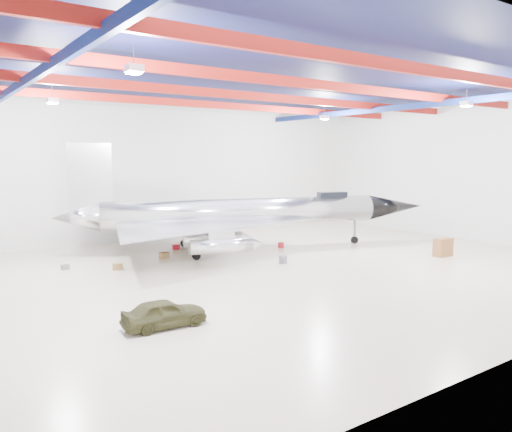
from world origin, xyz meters
TOP-DOWN VIEW (x-y plane):
  - floor at (0.00, 0.00)m, footprint 40.00×40.00m
  - wall_back at (0.00, 15.00)m, footprint 40.00×0.00m
  - wall_right at (20.00, 0.00)m, footprint 0.00×30.00m
  - ceiling at (0.00, 0.00)m, footprint 40.00×40.00m
  - ceiling_structure at (0.00, 0.00)m, footprint 39.50×29.50m
  - jet_aircraft at (2.68, 6.35)m, footprint 26.90×19.73m
  - jeep at (-8.87, -5.58)m, footprint 3.39×1.54m
  - desk at (12.41, -3.25)m, footprint 1.35×0.70m
  - crate_ply at (-6.92, 5.28)m, footprint 0.68×0.63m
  - toolbox_red at (-1.20, 9.30)m, footprint 0.59×0.51m
  - engine_drum at (2.26, 1.17)m, footprint 0.52×0.52m
  - crate_small at (-9.47, 7.13)m, footprint 0.46×0.39m
  - tool_chest at (5.44, 5.50)m, footprint 0.52×0.52m
  - oil_barrel at (-3.28, 6.80)m, footprint 0.58×0.46m
  - spares_box at (4.79, 8.42)m, footprint 0.43×0.43m

SIDE VIEW (x-z plane):
  - floor at x=0.00m, z-range 0.00..0.00m
  - crate_small at x=-9.47m, z-range 0.00..0.29m
  - toolbox_red at x=-1.20m, z-range 0.00..0.36m
  - spares_box at x=4.79m, z-range 0.00..0.36m
  - crate_ply at x=-6.92m, z-range 0.00..0.39m
  - oil_barrel at x=-3.28m, z-range 0.00..0.40m
  - tool_chest at x=5.44m, z-range 0.00..0.40m
  - engine_drum at x=2.26m, z-range 0.00..0.47m
  - jeep at x=-8.87m, z-range 0.00..1.13m
  - desk at x=12.41m, z-range 0.00..1.23m
  - jet_aircraft at x=2.68m, z-range -1.30..6.24m
  - wall_back at x=0.00m, z-range -14.50..25.50m
  - wall_right at x=20.00m, z-range -9.50..20.50m
  - ceiling_structure at x=0.00m, z-range 9.79..10.86m
  - ceiling at x=0.00m, z-range 11.00..11.00m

